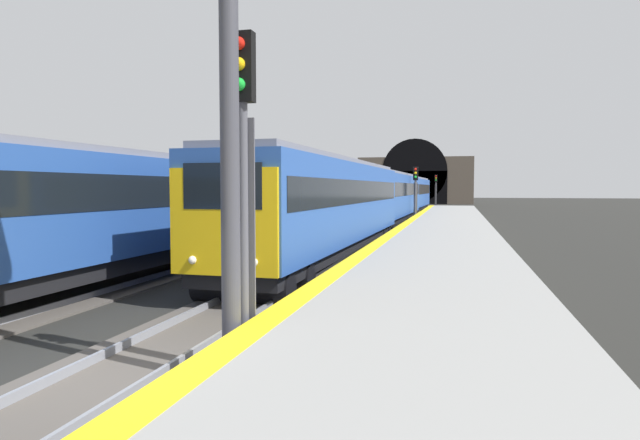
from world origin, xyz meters
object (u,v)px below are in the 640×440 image
at_px(railway_signal_mid, 415,190).
at_px(train_main_approaching, 389,196).
at_px(train_adjacent_platform, 228,201).
at_px(railway_signal_near, 243,172).
at_px(railway_signal_far, 436,187).

bearing_deg(railway_signal_mid, train_main_approaching, -48.74).
relative_size(train_adjacent_platform, railway_signal_mid, 9.09).
bearing_deg(train_main_approaching, railway_signal_mid, 132.48).
xyz_separation_m(train_main_approaching, railway_signal_near, (-33.94, -1.89, 0.87)).
distance_m(train_main_approaching, railway_signal_near, 34.00).
bearing_deg(train_main_approaching, train_adjacent_platform, -13.76).
height_order(railway_signal_near, railway_signal_far, railway_signal_near).
bearing_deg(train_adjacent_platform, railway_signal_near, 25.16).
bearing_deg(train_adjacent_platform, train_main_approaching, 165.86).
bearing_deg(railway_signal_far, train_adjacent_platform, -6.35).
bearing_deg(railway_signal_near, train_main_approaching, -176.82).
xyz_separation_m(train_main_approaching, railway_signal_far, (43.18, -1.89, 0.64)).
relative_size(train_adjacent_platform, railway_signal_far, 8.54).
distance_m(railway_signal_mid, railway_signal_far, 41.53).
relative_size(train_main_approaching, train_adjacent_platform, 1.43).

